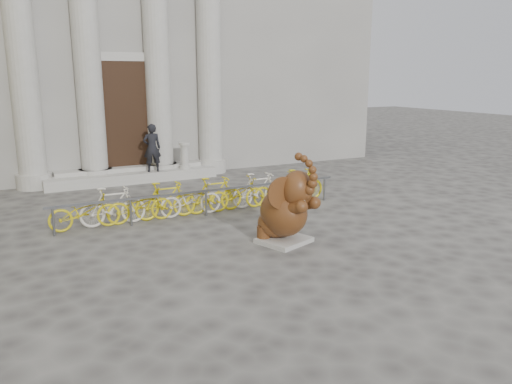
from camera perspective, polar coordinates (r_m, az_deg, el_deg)
name	(u,v)px	position (r m, az deg, el deg)	size (l,w,h in m)	color
ground	(247,270)	(9.86, -0.99, -8.86)	(80.00, 80.00, 0.00)	#474442
classical_building	(94,21)	(23.62, -18.02, 18.09)	(22.00, 10.70, 12.00)	gray
entrance_steps	(132,176)	(18.41, -13.94, 1.74)	(6.00, 1.20, 0.36)	#A8A59E
elephant_statue	(285,210)	(11.17, 3.39, -2.12)	(1.40, 1.66, 2.09)	#A8A59E
bike_rack	(202,196)	(13.66, -6.19, -0.46)	(8.07, 0.53, 1.00)	slate
pedestrian	(152,148)	(18.07, -11.80, 4.95)	(0.62, 0.41, 1.70)	black
balustrade_post	(185,157)	(18.52, -8.17, 4.03)	(0.40, 0.40, 0.97)	#A8A59E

